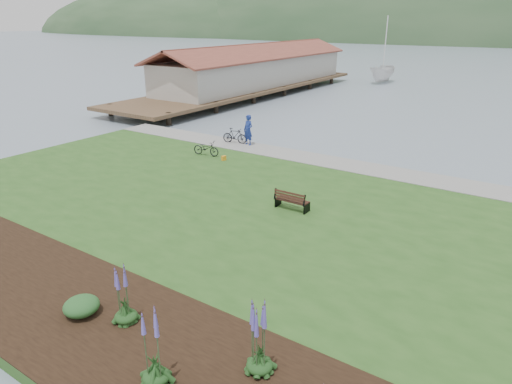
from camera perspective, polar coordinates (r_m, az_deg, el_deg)
ground at (r=20.04m, az=3.22°, el=-2.60°), size 600.00×600.00×0.00m
lawn at (r=18.41m, az=0.02°, el=-4.09°), size 34.00×20.00×0.40m
shoreline_path at (r=25.71m, az=11.20°, el=3.38°), size 34.00×2.20×0.03m
garden_bed at (r=11.56m, az=-9.96°, el=-20.30°), size 24.00×4.40×0.04m
pier_pavilion at (r=52.62m, az=-0.05°, el=15.07°), size 8.00×36.00×5.40m
park_bench at (r=19.17m, az=4.43°, el=-1.01°), size 1.45×0.59×0.89m
person at (r=29.01m, az=-0.99°, el=8.06°), size 0.93×0.73×2.27m
bicycle_a at (r=27.06m, az=-6.25°, el=5.47°), size 0.83×1.74×0.88m
bicycle_b at (r=29.61m, az=-2.67°, el=7.04°), size 0.83×1.72×0.99m
sailboat at (r=64.10m, az=15.43°, el=13.02°), size 10.35×10.53×26.49m
pannier at (r=26.07m, az=-4.05°, el=4.25°), size 0.22×0.28×0.27m
echium_0 at (r=10.60m, az=-12.67°, el=-18.89°), size 0.62×0.62×2.21m
echium_1 at (r=10.59m, az=0.46°, el=-17.72°), size 0.62×0.62×2.17m
echium_4 at (r=12.62m, az=-16.22°, el=-12.37°), size 0.62×0.62×1.97m
shrub_0 at (r=13.59m, az=-20.99°, el=-13.16°), size 0.96×0.96×0.48m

